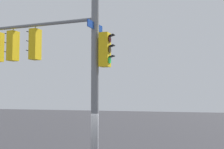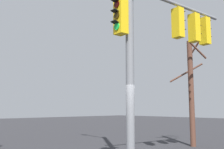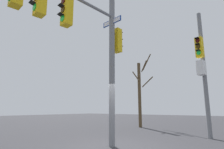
{
  "view_description": "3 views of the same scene",
  "coord_description": "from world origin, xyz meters",
  "views": [
    {
      "loc": [
        8.42,
        2.92,
        3.15
      ],
      "look_at": [
        -0.81,
        0.51,
        3.78
      ],
      "focal_mm": 45.14,
      "sensor_mm": 36.0,
      "label": 1
    },
    {
      "loc": [
        -5.53,
        5.8,
        1.81
      ],
      "look_at": [
        0.07,
        0.53,
        2.8
      ],
      "focal_mm": 41.82,
      "sensor_mm": 36.0,
      "label": 2
    },
    {
      "loc": [
        4.37,
        -5.99,
        1.46
      ],
      "look_at": [
        -0.1,
        -0.11,
        2.87
      ],
      "focal_mm": 29.18,
      "sensor_mm": 36.0,
      "label": 3
    }
  ],
  "objects": [
    {
      "name": "main_signal_pole_assembly",
      "position": [
        -0.26,
        -0.99,
        5.11
      ],
      "size": [
        3.3,
        5.52,
        9.7
      ],
      "rotation": [
        0.0,
        0.0,
        4.61
      ],
      "color": "slate",
      "rests_on": "ground"
    }
  ]
}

